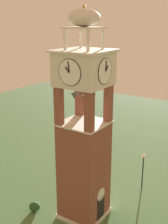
{
  "coord_description": "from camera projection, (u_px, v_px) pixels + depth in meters",
  "views": [
    {
      "loc": [
        -17.72,
        -11.84,
        16.03
      ],
      "look_at": [
        0.0,
        0.0,
        9.25
      ],
      "focal_mm": 46.88,
      "sensor_mm": 36.0,
      "label": 1
    }
  ],
  "objects": [
    {
      "name": "ground",
      "position": [
        84.0,
        214.0,
        25.17
      ],
      "size": [
        80.0,
        80.0,
        0.0
      ],
      "primitive_type": "plane",
      "color": "#476B3D"
    },
    {
      "name": "trash_bin",
      "position": [
        77.0,
        180.0,
        29.72
      ],
      "size": [
        0.52,
        0.52,
        0.8
      ],
      "primitive_type": "cylinder",
      "color": "#38513D",
      "rests_on": "ground"
    },
    {
      "name": "clock_tower",
      "position": [
        84.0,
        140.0,
        23.07
      ],
      "size": [
        3.87,
        3.87,
        16.99
      ],
      "color": "brown",
      "rests_on": "ground"
    },
    {
      "name": "shrub_left_of_tower",
      "position": [
        35.0,
        206.0,
        25.52
      ],
      "size": [
        0.95,
        0.95,
        0.83
      ],
      "primitive_type": "ellipsoid",
      "color": "#234C28",
      "rests_on": "ground"
    },
    {
      "name": "lamp_post",
      "position": [
        143.0,
        165.0,
        28.17
      ],
      "size": [
        0.36,
        0.36,
        3.77
      ],
      "color": "black",
      "rests_on": "ground"
    }
  ]
}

